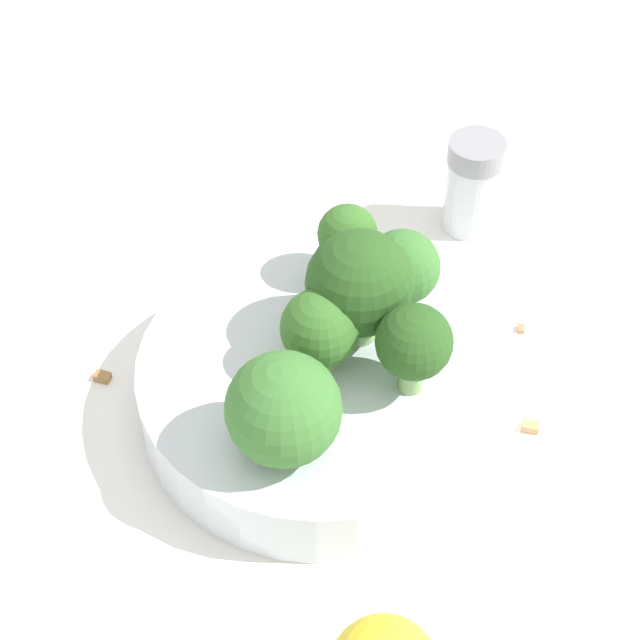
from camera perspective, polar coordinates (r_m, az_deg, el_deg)
ground_plane at (r=0.58m, az=0.00°, el=-4.76°), size 3.00×3.00×0.00m
bowl at (r=0.57m, az=0.00°, el=-3.58°), size 0.19×0.19×0.04m
broccoli_floret_0 at (r=0.50m, az=-1.96°, el=-4.82°), size 0.06×0.06×0.06m
broccoli_floret_1 at (r=0.54m, az=2.12°, el=1.87°), size 0.06×0.06×0.07m
broccoli_floret_2 at (r=0.52m, az=5.03°, el=-1.28°), size 0.04×0.04×0.05m
broccoli_floret_3 at (r=0.57m, az=4.41°, el=2.77°), size 0.04×0.04×0.05m
broccoli_floret_4 at (r=0.58m, az=1.47°, el=4.38°), size 0.03×0.03×0.05m
broccoli_floret_5 at (r=0.53m, az=0.05°, el=-0.91°), size 0.04×0.04×0.05m
pepper_shaker at (r=0.67m, az=8.14°, el=7.19°), size 0.04×0.04×0.06m
almond_crumb_0 at (r=0.63m, az=10.68°, el=-0.36°), size 0.01×0.00×0.01m
almond_crumb_1 at (r=0.60m, az=-11.56°, el=-2.85°), size 0.01×0.01×0.01m
almond_crumb_2 at (r=0.58m, az=11.19°, el=-5.45°), size 0.01×0.01×0.01m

